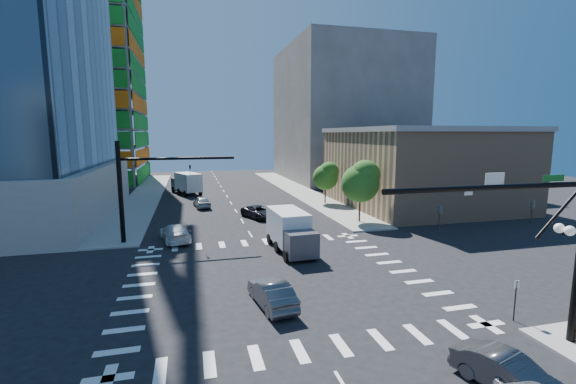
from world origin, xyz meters
name	(u,v)px	position (x,y,z in m)	size (l,w,h in m)	color
ground	(277,278)	(0.00, 0.00, 0.00)	(160.00, 160.00, 0.00)	black
road_markings	(277,278)	(0.00, 0.00, 0.01)	(20.00, 20.00, 0.01)	silver
sidewalk_ne	(296,190)	(12.50, 40.00, 0.07)	(5.00, 60.00, 0.15)	gray
sidewalk_nw	(146,195)	(-12.50, 40.00, 0.07)	(5.00, 60.00, 0.15)	gray
construction_building	(70,57)	(-27.41, 61.93, 24.61)	(25.16, 34.50, 70.60)	gray
commercial_building	(420,167)	(25.00, 22.00, 5.31)	(20.50, 22.50, 10.60)	tan
bg_building_ne	(342,114)	(27.00, 55.00, 14.00)	(24.00, 30.00, 28.00)	#605A57
signal_mast_se	(567,241)	(10.60, -11.50, 5.01)	(10.51, 2.48, 9.00)	black
signal_mast_nw	(138,182)	(-10.00, 11.50, 5.49)	(10.20, 0.40, 9.00)	black
tree_south	(362,181)	(12.63, 13.90, 4.69)	(4.16, 4.16, 6.82)	#382316
tree_north	(327,176)	(12.93, 25.90, 3.99)	(3.54, 3.52, 5.78)	#382316
no_parking_sign	(516,296)	(10.70, -9.00, 1.38)	(0.30, 0.06, 2.20)	black
car_nb_right	(510,375)	(5.94, -13.63, 0.71)	(1.51, 4.32, 1.42)	#414145
car_nb_far	(259,212)	(2.11, 19.04, 0.72)	(2.37, 5.15, 1.43)	black
car_sb_near	(175,233)	(-7.04, 11.27, 0.78)	(2.20, 5.40, 1.57)	white
car_sb_mid	(202,202)	(-4.12, 27.44, 0.78)	(1.85, 4.61, 1.57)	#9A9EA1
car_sb_cross	(272,293)	(-1.25, -4.12, 0.75)	(1.59, 4.56, 1.50)	#4B4B50
box_truck_near	(292,235)	(2.48, 5.51, 1.47)	(3.02, 6.46, 3.32)	black
box_truck_far	(186,184)	(-6.26, 40.34, 1.55)	(5.12, 7.27, 3.51)	black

